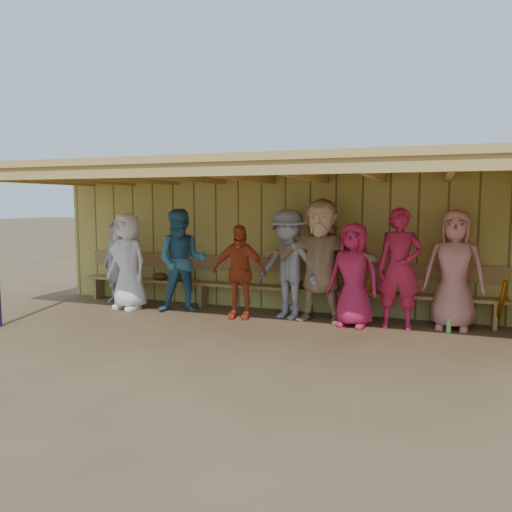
{
  "coord_description": "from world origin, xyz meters",
  "views": [
    {
      "loc": [
        2.7,
        -7.16,
        1.91
      ],
      "look_at": [
        0.0,
        0.35,
        1.05
      ],
      "focal_mm": 35.0,
      "sensor_mm": 36.0,
      "label": 1
    }
  ],
  "objects_px": {
    "player_g": "(400,268)",
    "player_extra": "(354,275)",
    "player_e": "(288,264)",
    "player_d": "(239,272)",
    "player_a": "(115,262)",
    "player_h": "(454,270)",
    "player_c": "(182,261)",
    "bench": "(271,281)",
    "player_b": "(128,261)",
    "player_f": "(321,260)"
  },
  "relations": [
    {
      "from": "player_b",
      "to": "player_g",
      "type": "relative_size",
      "value": 0.94
    },
    {
      "from": "player_a",
      "to": "player_c",
      "type": "distance_m",
      "value": 1.62
    },
    {
      "from": "player_a",
      "to": "player_d",
      "type": "bearing_deg",
      "value": 9.2
    },
    {
      "from": "player_c",
      "to": "player_b",
      "type": "bearing_deg",
      "value": 166.57
    },
    {
      "from": "player_h",
      "to": "player_e",
      "type": "bearing_deg",
      "value": -172.43
    },
    {
      "from": "player_c",
      "to": "player_f",
      "type": "relative_size",
      "value": 0.91
    },
    {
      "from": "player_e",
      "to": "player_extra",
      "type": "distance_m",
      "value": 1.12
    },
    {
      "from": "player_c",
      "to": "bench",
      "type": "xyz_separation_m",
      "value": [
        1.41,
        0.64,
        -0.37
      ]
    },
    {
      "from": "player_h",
      "to": "player_g",
      "type": "bearing_deg",
      "value": -159.68
    },
    {
      "from": "player_h",
      "to": "bench",
      "type": "distance_m",
      "value": 3.03
    },
    {
      "from": "player_a",
      "to": "player_g",
      "type": "relative_size",
      "value": 0.85
    },
    {
      "from": "player_h",
      "to": "player_extra",
      "type": "relative_size",
      "value": 1.13
    },
    {
      "from": "player_g",
      "to": "player_extra",
      "type": "bearing_deg",
      "value": -172.91
    },
    {
      "from": "player_c",
      "to": "player_g",
      "type": "xyz_separation_m",
      "value": [
        3.63,
        0.11,
        0.02
      ]
    },
    {
      "from": "player_g",
      "to": "player_c",
      "type": "bearing_deg",
      "value": 179.88
    },
    {
      "from": "player_extra",
      "to": "player_a",
      "type": "bearing_deg",
      "value": -173.17
    },
    {
      "from": "player_b",
      "to": "player_f",
      "type": "xyz_separation_m",
      "value": [
        3.44,
        0.25,
        0.13
      ]
    },
    {
      "from": "player_d",
      "to": "player_h",
      "type": "xyz_separation_m",
      "value": [
        3.31,
        0.41,
        0.13
      ]
    },
    {
      "from": "player_b",
      "to": "player_d",
      "type": "height_order",
      "value": "player_b"
    },
    {
      "from": "player_e",
      "to": "player_d",
      "type": "bearing_deg",
      "value": -142.51
    },
    {
      "from": "player_b",
      "to": "player_d",
      "type": "xyz_separation_m",
      "value": [
        2.13,
        0.02,
        -0.09
      ]
    },
    {
      "from": "bench",
      "to": "player_a",
      "type": "bearing_deg",
      "value": -173.47
    },
    {
      "from": "player_b",
      "to": "player_d",
      "type": "distance_m",
      "value": 2.13
    },
    {
      "from": "player_a",
      "to": "player_b",
      "type": "height_order",
      "value": "player_b"
    },
    {
      "from": "player_c",
      "to": "player_e",
      "type": "xyz_separation_m",
      "value": [
        1.86,
        0.17,
        -0.0
      ]
    },
    {
      "from": "player_extra",
      "to": "bench",
      "type": "relative_size",
      "value": 0.21
    },
    {
      "from": "player_e",
      "to": "bench",
      "type": "xyz_separation_m",
      "value": [
        -0.45,
        0.47,
        -0.37
      ]
    },
    {
      "from": "player_c",
      "to": "player_f",
      "type": "distance_m",
      "value": 2.42
    },
    {
      "from": "player_g",
      "to": "player_a",
      "type": "bearing_deg",
      "value": 176.07
    },
    {
      "from": "player_b",
      "to": "bench",
      "type": "bearing_deg",
      "value": 30.07
    },
    {
      "from": "player_a",
      "to": "player_h",
      "type": "bearing_deg",
      "value": 17.55
    },
    {
      "from": "player_e",
      "to": "player_c",
      "type": "bearing_deg",
      "value": -155.4
    },
    {
      "from": "player_a",
      "to": "player_c",
      "type": "height_order",
      "value": "player_c"
    },
    {
      "from": "player_a",
      "to": "player_d",
      "type": "xyz_separation_m",
      "value": [
        2.68,
        -0.38,
        -0.0
      ]
    },
    {
      "from": "player_e",
      "to": "player_h",
      "type": "xyz_separation_m",
      "value": [
        2.54,
        0.16,
        0.01
      ]
    },
    {
      "from": "player_b",
      "to": "player_e",
      "type": "xyz_separation_m",
      "value": [
        2.89,
        0.27,
        0.04
      ]
    },
    {
      "from": "player_a",
      "to": "player_f",
      "type": "distance_m",
      "value": 4.0
    },
    {
      "from": "player_f",
      "to": "bench",
      "type": "height_order",
      "value": "player_f"
    },
    {
      "from": "player_a",
      "to": "player_b",
      "type": "xyz_separation_m",
      "value": [
        0.55,
        -0.4,
        0.08
      ]
    },
    {
      "from": "player_d",
      "to": "player_e",
      "type": "bearing_deg",
      "value": 13.87
    },
    {
      "from": "player_extra",
      "to": "player_e",
      "type": "bearing_deg",
      "value": -178.28
    },
    {
      "from": "player_a",
      "to": "player_h",
      "type": "distance_m",
      "value": 5.99
    },
    {
      "from": "player_b",
      "to": "player_f",
      "type": "relative_size",
      "value": 0.87
    },
    {
      "from": "player_b",
      "to": "player_e",
      "type": "height_order",
      "value": "player_e"
    },
    {
      "from": "player_d",
      "to": "player_h",
      "type": "relative_size",
      "value": 0.85
    },
    {
      "from": "player_extra",
      "to": "player_f",
      "type": "bearing_deg",
      "value": 175.71
    },
    {
      "from": "player_b",
      "to": "player_extra",
      "type": "bearing_deg",
      "value": 14.67
    },
    {
      "from": "player_f",
      "to": "player_c",
      "type": "bearing_deg",
      "value": -173.38
    },
    {
      "from": "player_c",
      "to": "player_f",
      "type": "xyz_separation_m",
      "value": [
        2.41,
        0.15,
        0.09
      ]
    },
    {
      "from": "player_f",
      "to": "player_e",
      "type": "bearing_deg",
      "value": -179.56
    }
  ]
}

